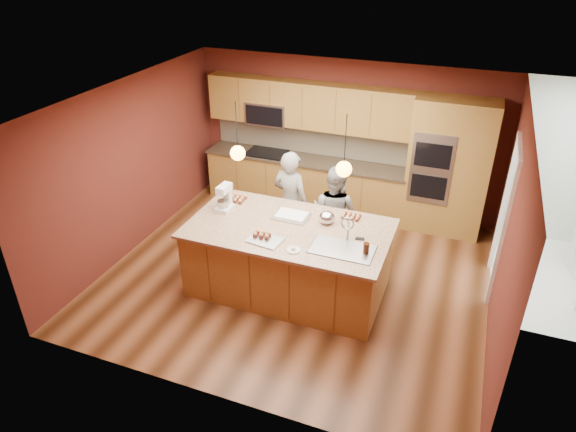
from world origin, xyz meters
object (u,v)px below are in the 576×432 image
at_px(person_right, 334,213).
at_px(mixing_bowl, 327,218).
at_px(stand_mixer, 225,199).
at_px(person_left, 291,202).
at_px(island, 290,258).

relative_size(person_right, mixing_bowl, 7.02).
bearing_deg(stand_mixer, person_left, 54.66).
height_order(island, mixing_bowl, island).
xyz_separation_m(person_left, mixing_bowl, (0.81, -0.73, 0.26)).
relative_size(stand_mixer, mixing_bowl, 1.76).
distance_m(person_left, stand_mixer, 1.17).
distance_m(stand_mixer, mixing_bowl, 1.50).
height_order(person_left, person_right, person_left).
bearing_deg(island, stand_mixer, 172.00).
bearing_deg(person_right, person_left, 13.73).
bearing_deg(island, person_left, 110.00).
bearing_deg(island, mixing_bowl, 34.34).
distance_m(island, person_left, 1.14).
bearing_deg(stand_mixer, island, -5.30).
distance_m(person_right, mixing_bowl, 0.81).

